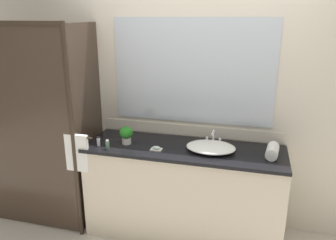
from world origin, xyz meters
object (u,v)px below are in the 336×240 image
Objects in this scene: sink_basin at (211,147)px; rolled_towel_near_edge at (272,151)px; amenity_bottle_lotion at (107,145)px; faucet at (213,139)px; potted_plant at (126,134)px; soap_dish at (156,149)px; amenity_bottle_shampoo at (99,141)px.

sink_basin is 0.52m from rolled_towel_near_edge.
amenity_bottle_lotion is (-0.89, -0.21, 0.01)m from sink_basin.
amenity_bottle_lotion is 1.43m from rolled_towel_near_edge.
sink_basin is 2.56× the size of faucet.
potted_plant is at bearing -178.33° from rolled_towel_near_edge.
amenity_bottle_lotion is (-0.43, -0.09, 0.03)m from soap_dish.
rolled_towel_near_edge is at bearing 5.49° from amenity_bottle_shampoo.
potted_plant is 1.66× the size of soap_dish.
potted_plant is 0.75× the size of rolled_towel_near_edge.
faucet reaches higher than amenity_bottle_shampoo.
amenity_bottle_shampoo is at bearing -154.65° from potted_plant.
soap_dish is at bearing -14.04° from potted_plant.
faucet is at bearing 90.00° from sink_basin.
faucet is 0.97m from amenity_bottle_lotion.
amenity_bottle_shampoo reaches higher than sink_basin.
soap_dish is (-0.47, -0.28, -0.03)m from faucet.
potted_plant is at bearing 25.35° from amenity_bottle_shampoo.
sink_basin is 0.92m from amenity_bottle_lotion.
sink_basin reaches higher than soap_dish.
rolled_towel_near_edge is (0.52, 0.00, 0.02)m from sink_basin.
potted_plant reaches higher than sink_basin.
sink_basin is 0.17m from faucet.
potted_plant reaches higher than rolled_towel_near_edge.
sink_basin is 5.14× the size of amenity_bottle_shampoo.
potted_plant is (-0.78, -0.04, 0.06)m from sink_basin.
sink_basin is 0.78m from potted_plant.
amenity_bottle_lotion is at bearing -171.66° from rolled_towel_near_edge.
soap_dish is (-0.47, -0.11, -0.02)m from sink_basin.
potted_plant reaches higher than amenity_bottle_shampoo.
faucet reaches higher than amenity_bottle_lotion.
sink_basin is at bearing 13.72° from soap_dish.
sink_basin is at bearing 8.19° from amenity_bottle_shampoo.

